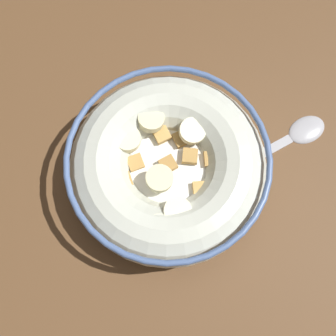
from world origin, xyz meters
TOP-DOWN VIEW (x-y plane):
  - ground_plane at (0.00, 0.00)cm, footprint 122.18×122.18cm
  - cereal_bowl at (-0.01, -0.03)cm, footprint 19.81×19.81cm
  - spoon at (1.01, 14.03)cm, footprint 4.14×16.27cm

SIDE VIEW (x-z plane):
  - ground_plane at x=0.00cm, z-range -2.00..0.00cm
  - spoon at x=1.01cm, z-range -0.06..0.74cm
  - cereal_bowl at x=-0.01cm, z-range 0.21..6.46cm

